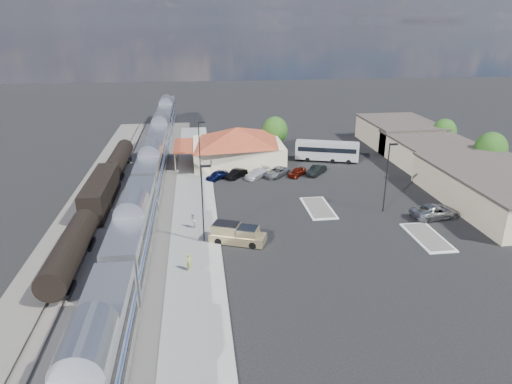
{
  "coord_description": "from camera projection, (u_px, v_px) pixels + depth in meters",
  "views": [
    {
      "loc": [
        -11.18,
        -51.42,
        22.9
      ],
      "look_at": [
        -4.23,
        1.74,
        2.8
      ],
      "focal_mm": 32.0,
      "sensor_mm": 36.0,
      "label": 1
    }
  ],
  "objects": [
    {
      "name": "parked_car_f",
      "position": [
        316.0,
        170.0,
        72.42
      ],
      "size": [
        4.15,
        4.49,
        1.5
      ],
      "primitive_type": "imported",
      "rotation": [
        0.0,
        0.0,
        -0.7
      ],
      "color": "black",
      "rests_on": "ground"
    },
    {
      "name": "lamp_plat_s",
      "position": [
        203.0,
        198.0,
        48.37
      ],
      "size": [
        1.08,
        0.25,
        9.0
      ],
      "color": "black",
      "rests_on": "ground"
    },
    {
      "name": "traffic_island_south",
      "position": [
        318.0,
        208.0,
        59.44
      ],
      "size": [
        3.3,
        7.5,
        0.21
      ],
      "color": "silver",
      "rests_on": "ground"
    },
    {
      "name": "station_depot",
      "position": [
        237.0,
        145.0,
        77.77
      ],
      "size": [
        18.35,
        12.24,
        6.2
      ],
      "color": "beige",
      "rests_on": "ground"
    },
    {
      "name": "ground",
      "position": [
        291.0,
        216.0,
        57.14
      ],
      "size": [
        280.0,
        280.0,
        0.0
      ],
      "primitive_type": "plane",
      "color": "black",
      "rests_on": "ground"
    },
    {
      "name": "parked_car_a",
      "position": [
        217.0,
        175.0,
        70.25
      ],
      "size": [
        3.98,
        3.87,
        1.35
      ],
      "primitive_type": "imported",
      "rotation": [
        0.0,
        0.0,
        -0.82
      ],
      "color": "#0C133D",
      "rests_on": "ground"
    },
    {
      "name": "parked_car_e",
      "position": [
        297.0,
        172.0,
        71.78
      ],
      "size": [
        3.74,
        4.05,
        1.34
      ],
      "primitive_type": "imported",
      "rotation": [
        0.0,
        0.0,
        -0.69
      ],
      "color": "#67170B",
      "rests_on": "ground"
    },
    {
      "name": "person_b",
      "position": [
        193.0,
        221.0,
        53.22
      ],
      "size": [
        0.92,
        1.05,
        1.82
      ],
      "primitive_type": "imported",
      "rotation": [
        0.0,
        0.0,
        -1.86
      ],
      "color": "silver",
      "rests_on": "platform"
    },
    {
      "name": "tree_east_c",
      "position": [
        444.0,
        132.0,
        84.08
      ],
      "size": [
        4.41,
        4.41,
        6.21
      ],
      "color": "#382314",
      "rests_on": "ground"
    },
    {
      "name": "parked_car_c",
      "position": [
        257.0,
        173.0,
        70.99
      ],
      "size": [
        4.67,
        4.74,
        1.37
      ],
      "primitive_type": "imported",
      "rotation": [
        0.0,
        0.0,
        -0.77
      ],
      "color": "white",
      "rests_on": "ground"
    },
    {
      "name": "passenger_train",
      "position": [
        152.0,
        170.0,
        65.71
      ],
      "size": [
        3.0,
        104.0,
        5.55
      ],
      "color": "silver",
      "rests_on": "ground"
    },
    {
      "name": "suv",
      "position": [
        435.0,
        211.0,
        56.35
      ],
      "size": [
        6.57,
        3.82,
        1.72
      ],
      "primitive_type": "imported",
      "rotation": [
        0.0,
        0.0,
        1.73
      ],
      "color": "gray",
      "rests_on": "ground"
    },
    {
      "name": "lamp_lot",
      "position": [
        388.0,
        172.0,
        56.73
      ],
      "size": [
        1.08,
        0.25,
        9.0
      ],
      "color": "black",
      "rests_on": "ground"
    },
    {
      "name": "person_a",
      "position": [
        189.0,
        262.0,
        44.13
      ],
      "size": [
        0.58,
        0.72,
        1.72
      ],
      "primitive_type": "imported",
      "rotation": [
        0.0,
        0.0,
        1.27
      ],
      "color": "#D0DF45",
      "rests_on": "platform"
    },
    {
      "name": "coach_bus",
      "position": [
        327.0,
        150.0,
        78.86
      ],
      "size": [
        10.97,
        5.59,
        3.46
      ],
      "rotation": [
        0.0,
        0.0,
        1.25
      ],
      "color": "silver",
      "rests_on": "ground"
    },
    {
      "name": "tree_depot",
      "position": [
        275.0,
        131.0,
        83.94
      ],
      "size": [
        4.71,
        4.71,
        6.63
      ],
      "color": "#382314",
      "rests_on": "ground"
    },
    {
      "name": "parked_car_b",
      "position": [
        236.0,
        174.0,
        70.89
      ],
      "size": [
        3.9,
        3.99,
        1.36
      ],
      "primitive_type": "imported",
      "rotation": [
        0.0,
        0.0,
        -0.76
      ],
      "color": "black",
      "rests_on": "ground"
    },
    {
      "name": "parked_car_d",
      "position": [
        277.0,
        172.0,
        71.66
      ],
      "size": [
        5.07,
        5.19,
        1.38
      ],
      "primitive_type": "imported",
      "rotation": [
        0.0,
        0.0,
        -0.75
      ],
      "color": "gray",
      "rests_on": "ground"
    },
    {
      "name": "lamp_plat_n",
      "position": [
        200.0,
        145.0,
        68.79
      ],
      "size": [
        1.08,
        0.25,
        9.0
      ],
      "color": "black",
      "rests_on": "ground"
    },
    {
      "name": "buildings_east",
      "position": [
        445.0,
        159.0,
        73.0
      ],
      "size": [
        14.4,
        51.4,
        4.8
      ],
      "color": "#C6B28C",
      "rests_on": "ground"
    },
    {
      "name": "pickup_truck",
      "position": [
        238.0,
        235.0,
        49.96
      ],
      "size": [
        6.44,
        4.29,
        2.09
      ],
      "rotation": [
        0.0,
        0.0,
        1.19
      ],
      "color": "tan",
      "rests_on": "ground"
    },
    {
      "name": "platform",
      "position": [
        195.0,
        202.0,
        61.22
      ],
      "size": [
        5.5,
        92.0,
        0.18
      ],
      "primitive_type": "cube",
      "color": "gray",
      "rests_on": "ground"
    },
    {
      "name": "tree_east_b",
      "position": [
        491.0,
        149.0,
        70.92
      ],
      "size": [
        4.94,
        4.94,
        6.96
      ],
      "color": "#382314",
      "rests_on": "ground"
    },
    {
      "name": "railbed",
      "position": [
        128.0,
        200.0,
        61.99
      ],
      "size": [
        16.0,
        100.0,
        0.12
      ],
      "primitive_type": "cube",
      "color": "#4C4944",
      "rests_on": "ground"
    },
    {
      "name": "traffic_island_north",
      "position": [
        427.0,
        237.0,
        51.37
      ],
      "size": [
        3.3,
        7.5,
        0.21
      ],
      "color": "silver",
      "rests_on": "ground"
    },
    {
      "name": "freight_cars",
      "position": [
        101.0,
        194.0,
        59.2
      ],
      "size": [
        2.8,
        46.0,
        4.0
      ],
      "color": "black",
      "rests_on": "ground"
    }
  ]
}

